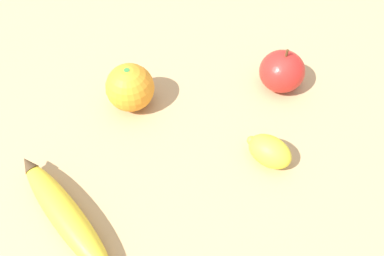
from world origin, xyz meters
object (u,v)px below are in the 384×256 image
at_px(lemon, 269,151).
at_px(orange, 130,88).
at_px(banana, 65,215).
at_px(apple, 282,71).

bearing_deg(lemon, orange, -15.18).
bearing_deg(orange, lemon, 164.82).
bearing_deg(orange, banana, 84.38).
bearing_deg(apple, orange, 21.83).
bearing_deg(banana, apple, -93.53).
xyz_separation_m(orange, apple, (-0.24, -0.10, -0.01)).
distance_m(banana, orange, 0.23).
bearing_deg(banana, orange, -59.67).
height_order(banana, lemon, lemon).
relative_size(banana, lemon, 2.43).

